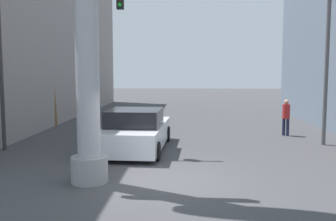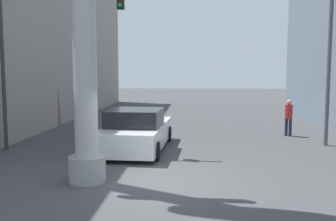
{
  "view_description": "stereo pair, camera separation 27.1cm",
  "coord_description": "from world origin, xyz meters",
  "views": [
    {
      "loc": [
        0.63,
        -9.87,
        2.93
      ],
      "look_at": [
        0.0,
        3.21,
        1.57
      ],
      "focal_mm": 40.0,
      "sensor_mm": 36.0,
      "label": 1
    },
    {
      "loc": [
        0.9,
        -9.85,
        2.93
      ],
      "look_at": [
        0.0,
        3.21,
        1.57
      ],
      "focal_mm": 40.0,
      "sensor_mm": 36.0,
      "label": 2
    }
  ],
  "objects": [
    {
      "name": "ground_plane",
      "position": [
        0.0,
        10.0,
        0.0
      ],
      "size": [
        90.93,
        90.93,
        0.0
      ],
      "primitive_type": "plane",
      "color": "#424244"
    },
    {
      "name": "building_left",
      "position": [
        -10.73,
        12.94,
        5.6
      ],
      "size": [
        8.77,
        27.16,
        11.19
      ],
      "color": "gray",
      "rests_on": "ground"
    },
    {
      "name": "street_lamp",
      "position": [
        5.77,
        5.26,
        4.23
      ],
      "size": [
        2.54,
        0.28,
        6.96
      ],
      "color": "#59595E",
      "rests_on": "ground"
    },
    {
      "name": "traffic_light_mast",
      "position": [
        -4.56,
        3.62,
        4.27
      ],
      "size": [
        5.3,
        0.32,
        6.05
      ],
      "color": "#333333",
      "rests_on": "ground"
    },
    {
      "name": "car_lead",
      "position": [
        -1.23,
        3.93,
        0.7
      ],
      "size": [
        2.36,
        5.07,
        1.56
      ],
      "color": "black",
      "rests_on": "ground"
    },
    {
      "name": "palm_tree_mid_left",
      "position": [
        -6.74,
        9.87,
        5.31
      ],
      "size": [
        2.58,
        2.48,
        9.23
      ],
      "color": "brown",
      "rests_on": "ground"
    },
    {
      "name": "pedestrian_mid_right",
      "position": [
        5.22,
        7.41,
        0.97
      ],
      "size": [
        0.48,
        0.48,
        1.66
      ],
      "color": "#1E233F",
      "rests_on": "ground"
    }
  ]
}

